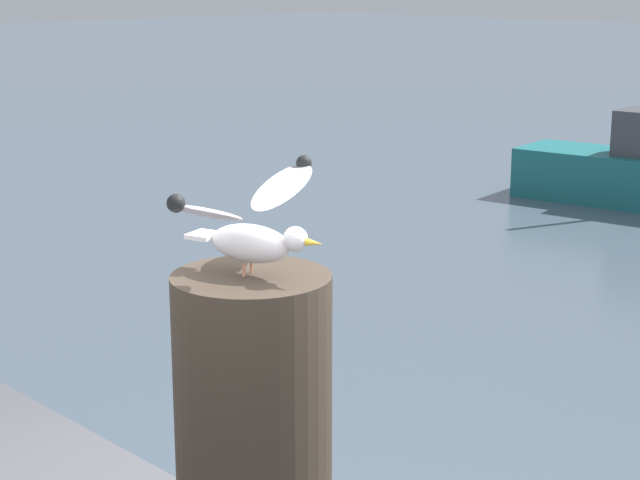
% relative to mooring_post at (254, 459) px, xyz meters
% --- Properties ---
extents(mooring_post, '(0.42, 0.42, 1.03)m').
position_rel_mooring_post_xyz_m(mooring_post, '(0.00, 0.00, 0.00)').
color(mooring_post, '#382D23').
rests_on(mooring_post, harbor_quay).
extents(seagull, '(0.39, 0.63, 0.27)m').
position_rel_mooring_post_xyz_m(seagull, '(0.00, 0.00, 0.65)').
color(seagull, tan).
rests_on(seagull, mooring_post).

